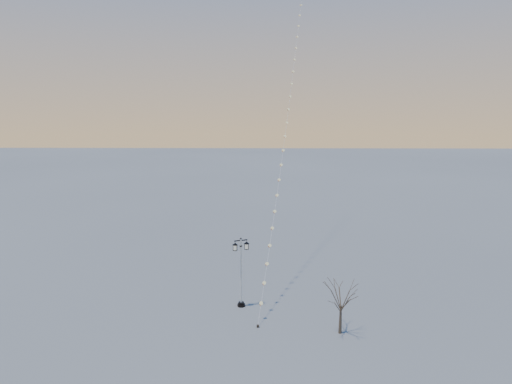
{
  "coord_description": "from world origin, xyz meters",
  "views": [
    {
      "loc": [
        1.81,
        -28.63,
        14.58
      ],
      "look_at": [
        1.17,
        5.95,
        8.37
      ],
      "focal_mm": 31.92,
      "sensor_mm": 36.0,
      "label": 1
    }
  ],
  "objects": [
    {
      "name": "bare_tree",
      "position": [
        6.88,
        -0.44,
        2.49
      ],
      "size": [
        2.16,
        2.16,
        3.58
      ],
      "rotation": [
        0.0,
        0.0,
        -0.28
      ],
      "color": "#453626",
      "rests_on": "ground"
    },
    {
      "name": "kite_train",
      "position": [
        4.16,
        16.77,
        16.29
      ],
      "size": [
        6.11,
        33.59,
        32.82
      ],
      "rotation": [
        0.0,
        0.0,
        0.36
      ],
      "color": "black",
      "rests_on": "ground"
    },
    {
      "name": "street_lamp",
      "position": [
        0.09,
        3.66,
        2.96
      ],
      "size": [
        1.3,
        0.79,
        5.36
      ],
      "rotation": [
        0.0,
        0.0,
        0.37
      ],
      "color": "black",
      "rests_on": "ground"
    },
    {
      "name": "ground",
      "position": [
        0.0,
        0.0,
        0.0
      ],
      "size": [
        300.0,
        300.0,
        0.0
      ],
      "primitive_type": "plane",
      "color": "slate",
      "rests_on": "ground"
    }
  ]
}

